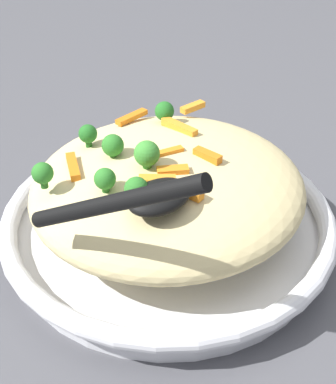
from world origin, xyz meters
name	(u,v)px	position (x,y,z in m)	size (l,w,h in m)	color
ground_plane	(168,240)	(0.00, 0.00, 0.00)	(2.40, 2.40, 0.00)	#4C4C51
serving_bowl	(168,223)	(0.00, 0.00, 0.02)	(0.32, 0.32, 0.04)	silver
pasta_mound	(168,186)	(0.00, 0.00, 0.07)	(0.26, 0.25, 0.06)	#DBC689
carrot_piece_0	(157,181)	(0.03, 0.02, 0.10)	(0.03, 0.01, 0.01)	orange
carrot_piece_1	(132,117)	(-0.03, -0.09, 0.09)	(0.04, 0.01, 0.01)	orange
carrot_piece_2	(207,156)	(-0.03, 0.02, 0.10)	(0.03, 0.01, 0.01)	orange
carrot_piece_3	(179,127)	(-0.05, -0.03, 0.10)	(0.04, 0.01, 0.01)	orange
carrot_piece_4	(166,153)	(0.00, -0.01, 0.10)	(0.04, 0.01, 0.01)	orange
carrot_piece_5	(173,171)	(0.01, 0.02, 0.10)	(0.03, 0.01, 0.01)	orange
carrot_piece_6	(73,166)	(0.07, -0.05, 0.09)	(0.04, 0.01, 0.01)	orange
carrot_piece_7	(193,107)	(-0.09, -0.06, 0.09)	(0.03, 0.01, 0.01)	orange
carrot_piece_8	(184,189)	(0.02, 0.05, 0.10)	(0.03, 0.01, 0.01)	orange
broccoli_floret_0	(103,178)	(0.07, 0.00, 0.10)	(0.02, 0.02, 0.02)	#296820
broccoli_floret_1	(145,153)	(0.02, 0.00, 0.11)	(0.02, 0.02, 0.03)	#377928
broccoli_floret_2	(43,174)	(0.10, -0.04, 0.10)	(0.02, 0.02, 0.02)	#296820
broccoli_floret_3	(88,134)	(0.04, -0.07, 0.10)	(0.02, 0.02, 0.02)	#205B1C
broccoli_floret_4	(113,146)	(0.03, -0.04, 0.11)	(0.02, 0.02, 0.02)	#296820
broccoli_floret_5	(164,111)	(-0.05, -0.06, 0.10)	(0.02, 0.02, 0.02)	#205B1C
broccoli_floret_6	(136,190)	(0.06, 0.03, 0.11)	(0.02, 0.02, 0.03)	#296820
serving_spoon	(144,199)	(0.07, 0.06, 0.12)	(0.12, 0.13, 0.09)	black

